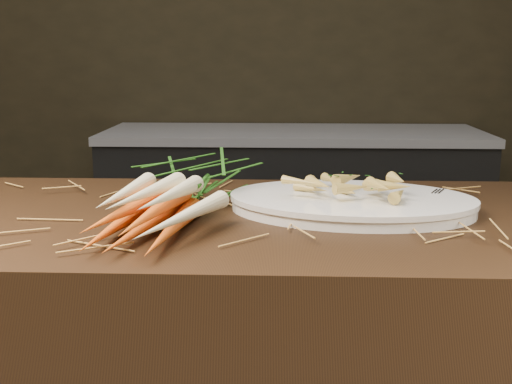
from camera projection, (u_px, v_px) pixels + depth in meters
back_counter at (292, 214)px, 3.19m from camera, size 1.82×0.62×0.84m
straw_bedding at (156, 209)px, 1.26m from camera, size 1.40×0.60×0.02m
root_veg_bunch at (176, 191)px, 1.23m from camera, size 0.26×0.58×0.10m
serving_platter at (351, 205)px, 1.28m from camera, size 0.52×0.38×0.03m
roasted_veg_heap at (352, 186)px, 1.27m from camera, size 0.26×0.20×0.05m
serving_fork at (442, 204)px, 1.22m from camera, size 0.10×0.17×0.00m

